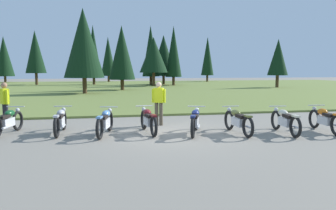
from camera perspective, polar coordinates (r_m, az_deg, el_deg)
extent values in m
plane|color=gray|center=(10.85, 0.61, -5.07)|extent=(140.00, 140.00, 0.00)
cube|color=olive|center=(36.61, -7.66, 2.95)|extent=(80.00, 44.00, 0.10)
cylinder|color=#47331E|center=(44.82, -0.78, 4.37)|extent=(0.36, 0.36, 1.30)
cone|color=black|center=(44.84, -0.79, 8.75)|extent=(3.44, 3.44, 5.54)
cylinder|color=#47331E|center=(28.66, -14.52, 3.26)|extent=(0.36, 0.36, 1.45)
cone|color=black|center=(28.72, -14.72, 10.56)|extent=(3.40, 3.40, 5.86)
cylinder|color=#47331E|center=(55.28, -10.45, 4.53)|extent=(0.36, 0.36, 1.11)
cone|color=black|center=(55.30, -10.53, 8.45)|extent=(2.51, 2.51, 6.46)
cylinder|color=#47331E|center=(39.28, 18.74, 3.91)|extent=(0.36, 0.36, 1.50)
cone|color=black|center=(39.28, 18.88, 8.01)|extent=(2.30, 2.30, 4.13)
cylinder|color=#47331E|center=(45.54, -12.95, 4.06)|extent=(0.36, 0.36, 1.01)
cone|color=black|center=(45.58, -13.08, 9.20)|extent=(2.18, 2.18, 7.16)
cylinder|color=#47331E|center=(42.33, 0.98, 4.19)|extent=(0.36, 0.36, 1.20)
cone|color=black|center=(42.37, 0.99, 9.45)|extent=(2.14, 2.14, 6.57)
cylinder|color=#47331E|center=(32.90, -8.08, 3.49)|extent=(0.36, 0.36, 1.15)
cone|color=black|center=(32.91, -8.17, 9.16)|extent=(2.64, 2.64, 5.35)
cylinder|color=#47331E|center=(56.23, 6.94, 4.65)|extent=(0.36, 0.36, 1.18)
cone|color=black|center=(56.26, 7.00, 8.58)|extent=(2.15, 2.15, 6.55)
cylinder|color=#47331E|center=(47.28, -22.23, 4.23)|extent=(0.36, 0.36, 1.67)
cone|color=black|center=(47.32, -22.42, 8.69)|extent=(2.69, 2.69, 5.69)
cylinder|color=#47331E|center=(40.59, -2.55, 4.51)|extent=(0.36, 0.36, 1.78)
cone|color=black|center=(40.62, -2.57, 8.86)|extent=(3.54, 3.54, 4.39)
cylinder|color=#47331E|center=(58.53, -26.83, 4.04)|extent=(0.36, 0.36, 1.09)
cone|color=black|center=(58.54, -27.01, 7.69)|extent=(2.97, 2.97, 6.38)
cylinder|color=#47331E|center=(44.19, -3.05, 4.29)|extent=(0.36, 0.36, 1.23)
cone|color=black|center=(44.23, -3.08, 9.52)|extent=(2.31, 2.31, 6.83)
torus|color=black|center=(12.51, -25.04, -2.52)|extent=(0.25, 0.71, 0.70)
cube|color=silver|center=(11.89, -26.53, -2.78)|extent=(0.33, 0.67, 0.28)
ellipsoid|color=#144C23|center=(12.01, -26.20, -1.33)|extent=(0.36, 0.52, 0.22)
cube|color=black|center=(11.66, -27.08, -1.88)|extent=(0.32, 0.52, 0.10)
cylinder|color=silver|center=(12.36, -25.35, -0.25)|extent=(0.61, 0.16, 0.03)
sphere|color=silver|center=(12.48, -25.08, -0.78)|extent=(0.14, 0.14, 0.14)
cylinder|color=silver|center=(11.57, -26.58, -3.51)|extent=(0.18, 0.55, 0.07)
torus|color=black|center=(12.04, -17.95, -2.56)|extent=(0.13, 0.70, 0.70)
torus|color=black|center=(10.67, -19.12, -3.70)|extent=(0.13, 0.70, 0.70)
cube|color=silver|center=(11.35, -18.51, -2.84)|extent=(0.22, 0.65, 0.28)
ellipsoid|color=#B7B7BC|center=(11.48, -18.41, -1.32)|extent=(0.28, 0.49, 0.22)
cube|color=black|center=(11.10, -18.73, -1.90)|extent=(0.24, 0.49, 0.10)
cube|color=#B7B7BC|center=(10.62, -19.19, -1.89)|extent=(0.15, 0.32, 0.06)
cylinder|color=silver|center=(11.87, -18.11, -0.20)|extent=(0.62, 0.06, 0.03)
sphere|color=silver|center=(12.01, -18.00, -0.75)|extent=(0.14, 0.14, 0.14)
cylinder|color=silver|center=(11.05, -18.03, -3.59)|extent=(0.09, 0.55, 0.07)
torus|color=black|center=(11.43, -10.26, -2.81)|extent=(0.26, 0.70, 0.70)
torus|color=black|center=(10.09, -12.00, -4.05)|extent=(0.26, 0.70, 0.70)
cube|color=silver|center=(10.75, -11.08, -3.13)|extent=(0.34, 0.67, 0.28)
ellipsoid|color=#598CC6|center=(10.88, -10.89, -1.52)|extent=(0.36, 0.53, 0.22)
cube|color=black|center=(10.50, -11.38, -2.14)|extent=(0.33, 0.52, 0.10)
cube|color=#598CC6|center=(10.03, -12.04, -2.14)|extent=(0.21, 0.34, 0.06)
cylinder|color=silver|center=(11.26, -10.42, -0.33)|extent=(0.61, 0.17, 0.03)
sphere|color=silver|center=(11.40, -10.27, -0.91)|extent=(0.14, 0.14, 0.14)
cylinder|color=silver|center=(10.45, -10.70, -3.95)|extent=(0.20, 0.55, 0.07)
torus|color=black|center=(11.58, -4.31, -2.60)|extent=(0.18, 0.71, 0.70)
torus|color=black|center=(10.24, -2.54, -3.76)|extent=(0.18, 0.71, 0.70)
cube|color=silver|center=(10.90, -3.48, -2.89)|extent=(0.27, 0.66, 0.28)
ellipsoid|color=maroon|center=(11.04, -3.71, -1.31)|extent=(0.31, 0.51, 0.22)
cube|color=black|center=(10.66, -3.21, -1.90)|extent=(0.27, 0.50, 0.10)
cube|color=maroon|center=(10.19, -2.55, -1.88)|extent=(0.17, 0.33, 0.06)
cylinder|color=silver|center=(11.42, -4.21, -0.15)|extent=(0.62, 0.10, 0.03)
sphere|color=silver|center=(11.55, -4.34, -0.73)|extent=(0.14, 0.14, 0.14)
cylinder|color=silver|center=(10.67, -2.36, -3.63)|extent=(0.13, 0.55, 0.07)
torus|color=black|center=(11.46, 5.09, -2.71)|extent=(0.34, 0.69, 0.70)
torus|color=black|center=(10.08, 4.43, -3.94)|extent=(0.34, 0.69, 0.70)
cube|color=silver|center=(10.76, 4.78, -3.02)|extent=(0.41, 0.67, 0.28)
ellipsoid|color=navy|center=(10.90, 4.88, -1.42)|extent=(0.41, 0.54, 0.22)
cube|color=black|center=(10.51, 4.69, -2.03)|extent=(0.38, 0.53, 0.10)
cube|color=navy|center=(10.03, 4.45, -2.02)|extent=(0.24, 0.35, 0.06)
cylinder|color=silver|center=(11.29, 5.07, -0.23)|extent=(0.59, 0.25, 0.03)
sphere|color=silver|center=(11.43, 5.11, -0.81)|extent=(0.14, 0.14, 0.14)
cylinder|color=silver|center=(10.47, 5.40, -3.84)|extent=(0.26, 0.54, 0.07)
torus|color=black|center=(11.65, 10.76, -2.65)|extent=(0.13, 0.70, 0.70)
torus|color=black|center=(10.41, 13.96, -3.78)|extent=(0.13, 0.70, 0.70)
cube|color=silver|center=(11.02, 12.28, -2.93)|extent=(0.23, 0.65, 0.28)
ellipsoid|color=brown|center=(11.14, 11.91, -1.36)|extent=(0.28, 0.49, 0.22)
cube|color=black|center=(10.79, 12.82, -1.95)|extent=(0.24, 0.49, 0.10)
cube|color=brown|center=(10.36, 14.01, -1.93)|extent=(0.16, 0.33, 0.06)
cylinder|color=silver|center=(11.49, 11.02, -0.21)|extent=(0.62, 0.06, 0.03)
sphere|color=silver|center=(11.62, 10.76, -0.78)|extent=(0.14, 0.14, 0.14)
cylinder|color=silver|center=(10.83, 13.63, -3.65)|extent=(0.10, 0.55, 0.07)
torus|color=black|center=(12.10, 18.54, -2.53)|extent=(0.16, 0.71, 0.70)
torus|color=black|center=(10.86, 21.61, -3.63)|extent=(0.16, 0.71, 0.70)
cube|color=silver|center=(11.47, 20.00, -2.81)|extent=(0.25, 0.65, 0.28)
ellipsoid|color=beige|center=(11.59, 19.66, -1.30)|extent=(0.30, 0.50, 0.22)
cube|color=black|center=(11.24, 20.53, -1.87)|extent=(0.26, 0.50, 0.10)
cube|color=beige|center=(10.81, 21.68, -1.85)|extent=(0.17, 0.33, 0.06)
cylinder|color=silver|center=(11.95, 18.82, -0.19)|extent=(0.62, 0.08, 0.03)
sphere|color=silver|center=(12.07, 18.56, -0.74)|extent=(0.14, 0.14, 0.14)
cylinder|color=silver|center=(11.28, 21.29, -3.51)|extent=(0.12, 0.55, 0.07)
torus|color=black|center=(12.92, 24.43, -2.23)|extent=(0.18, 0.71, 0.70)
cube|color=silver|center=(12.31, 26.01, -2.46)|extent=(0.27, 0.66, 0.28)
ellipsoid|color=orange|center=(12.43, 25.65, -1.07)|extent=(0.31, 0.51, 0.22)
cube|color=black|center=(12.09, 26.59, -1.59)|extent=(0.27, 0.50, 0.10)
cylinder|color=silver|center=(12.77, 24.75, -0.03)|extent=(0.62, 0.10, 0.03)
sphere|color=silver|center=(12.89, 24.46, -0.55)|extent=(0.14, 0.14, 0.14)
cylinder|color=silver|center=(12.14, 27.27, -3.12)|extent=(0.13, 0.55, 0.07)
cylinder|color=black|center=(13.27, -26.66, -1.73)|extent=(0.14, 0.14, 0.88)
cylinder|color=black|center=(13.44, -26.90, -1.65)|extent=(0.14, 0.14, 0.88)
cube|color=#D8EA19|center=(13.28, -26.93, 1.39)|extent=(0.38, 0.42, 0.56)
sphere|color=#9E7051|center=(13.26, -27.02, 3.11)|extent=(0.22, 0.22, 0.22)
cylinder|color=#D8EA19|center=(13.07, -26.62, 1.24)|extent=(0.09, 0.09, 0.52)
cylinder|color=#D8EA19|center=(13.50, -27.23, 1.36)|extent=(0.09, 0.09, 0.52)
cylinder|color=#4C4233|center=(12.37, -1.24, -1.60)|extent=(0.14, 0.14, 0.88)
cylinder|color=#4C4233|center=(12.42, -2.04, -1.57)|extent=(0.14, 0.14, 0.88)
cube|color=#D8EA19|center=(12.31, -1.65, 1.73)|extent=(0.42, 0.35, 0.56)
sphere|color=beige|center=(12.29, -1.66, 3.59)|extent=(0.22, 0.22, 0.22)
cylinder|color=#D8EA19|center=(12.25, -0.62, 1.62)|extent=(0.09, 0.09, 0.52)
cylinder|color=#D8EA19|center=(12.38, -2.67, 1.66)|extent=(0.09, 0.09, 0.52)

